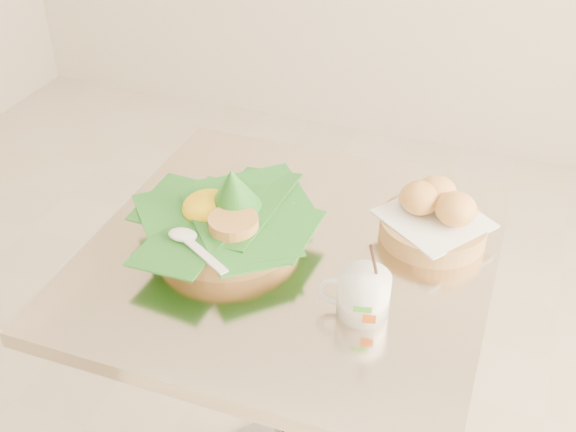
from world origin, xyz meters
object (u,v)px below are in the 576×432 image
(coffee_mug, at_px, (362,293))
(cafe_table, at_px, (291,338))
(bread_basket, at_px, (434,217))
(rice_basket, at_px, (226,217))

(coffee_mug, bearing_deg, cafe_table, 145.11)
(bread_basket, bearing_deg, cafe_table, -149.97)
(rice_basket, height_order, bread_basket, rice_basket)
(cafe_table, xyz_separation_m, bread_basket, (0.23, 0.13, 0.26))
(rice_basket, height_order, coffee_mug, rice_basket)
(bread_basket, distance_m, coffee_mug, 0.25)
(cafe_table, distance_m, rice_basket, 0.29)
(rice_basket, relative_size, bread_basket, 1.44)
(bread_basket, height_order, coffee_mug, coffee_mug)
(bread_basket, xyz_separation_m, coffee_mug, (-0.07, -0.24, -0.00))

